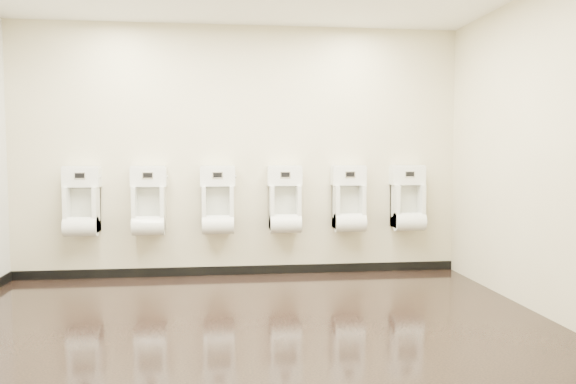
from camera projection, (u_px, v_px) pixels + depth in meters
name	position (u px, v px, depth m)	size (l,w,h in m)	color
ground	(248.00, 320.00, 4.66)	(5.00, 3.50, 0.00)	black
back_wall	(240.00, 151.00, 6.30)	(5.00, 0.02, 2.80)	beige
front_wall	(263.00, 150.00, 2.83)	(5.00, 0.02, 2.80)	beige
right_wall	(536.00, 151.00, 4.86)	(0.02, 3.50, 2.80)	beige
skirting_back	(241.00, 270.00, 6.38)	(5.00, 0.02, 0.10)	black
urinal_0	(82.00, 207.00, 6.01)	(0.39, 0.30, 0.73)	white
urinal_1	(149.00, 206.00, 6.09)	(0.39, 0.30, 0.73)	white
urinal_2	(218.00, 205.00, 6.18)	(0.39, 0.30, 0.73)	white
urinal_3	(285.00, 204.00, 6.27)	(0.39, 0.30, 0.73)	white
urinal_4	(349.00, 204.00, 6.36)	(0.39, 0.30, 0.73)	white
urinal_5	(408.00, 203.00, 6.44)	(0.39, 0.30, 0.73)	white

